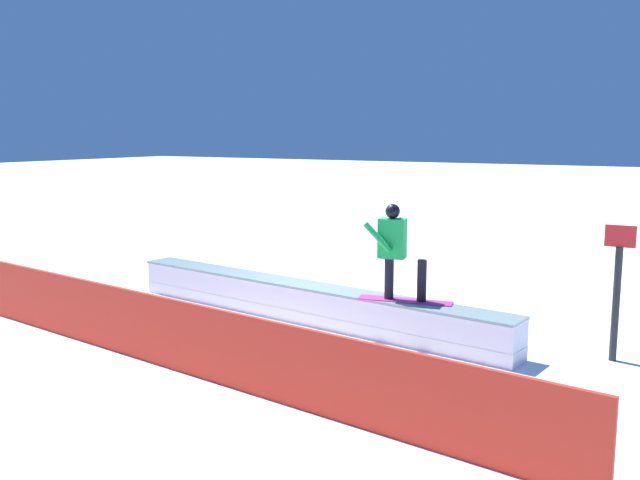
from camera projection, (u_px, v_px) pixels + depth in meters
The scene contains 5 objects.
ground_plane at pixel (305, 320), 11.79m from camera, with size 120.00×120.00×0.00m, color white.
grind_box at pixel (305, 304), 11.74m from camera, with size 7.59×1.50×0.64m.
snowboarder at pixel (396, 249), 10.44m from camera, with size 1.47×0.60×1.46m.
safety_fence at pixel (184, 337), 9.16m from camera, with size 10.86×0.06×0.97m, color red.
trail_marker at pixel (617, 289), 9.57m from camera, with size 0.40×0.10×1.91m.
Camera 1 is at (-6.08, 9.69, 3.16)m, focal length 39.06 mm.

